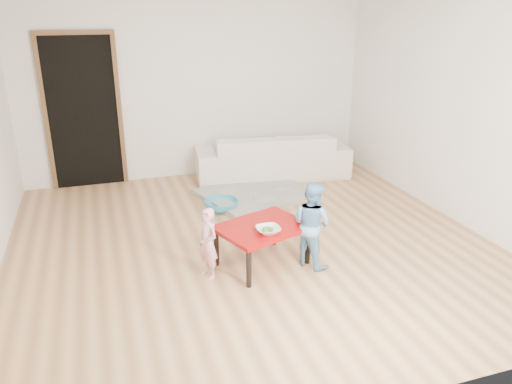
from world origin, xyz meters
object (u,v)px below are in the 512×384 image
basin (221,205)px  child_blue (312,224)px  bowl (268,230)px  sofa (272,155)px  child_pink (208,243)px  red_table (262,245)px

basin → child_blue: bearing=-72.9°
bowl → basin: (-0.04, 1.64, -0.38)m
sofa → basin: bearing=53.0°
bowl → basin: size_ratio=0.54×
sofa → child_blue: bearing=85.5°
sofa → child_blue: 2.75m
bowl → child_blue: bearing=3.4°
bowl → child_blue: child_blue is taller
bowl → sofa: bearing=69.5°
child_pink → basin: 1.64m
sofa → child_pink: 3.05m
child_blue → basin: child_blue is taller
child_pink → bowl: bearing=58.4°
red_table → child_blue: size_ratio=0.97×
red_table → child_blue: child_blue is taller
sofa → basin: (-1.05, -1.08, -0.26)m
red_table → child_pink: size_ratio=1.21×
child_pink → red_table: bearing=75.6°
child_blue → basin: size_ratio=2.05×
basin → child_pink: bearing=-108.5°
sofa → red_table: (-1.01, -2.55, -0.12)m
bowl → child_pink: child_pink is taller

